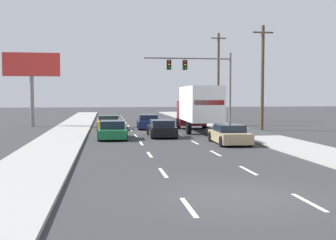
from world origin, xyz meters
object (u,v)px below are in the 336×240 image
object	(u,v)px
car_navy	(148,122)
box_truck	(199,106)
car_yellow	(109,123)
utility_pole_mid	(262,76)
car_black	(162,129)
roadside_billboard	(32,72)
car_green	(112,130)
car_tan	(230,135)
traffic_signal_mast	(196,71)
utility_pole_far	(218,76)

from	to	relation	value
car_navy	box_truck	bearing A→B (deg)	-44.85
car_yellow	utility_pole_mid	size ratio (longest dim) A/B	0.49
car_black	roadside_billboard	size ratio (longest dim) A/B	0.61
car_black	roadside_billboard	xyz separation A→B (m)	(-10.90, 11.59, 4.60)
car_green	box_truck	xyz separation A→B (m)	(7.05, 4.50, 1.53)
car_navy	car_yellow	bearing A→B (deg)	179.60
car_tan	box_truck	bearing A→B (deg)	90.13
car_tan	traffic_signal_mast	bearing A→B (deg)	85.14
car_yellow	car_green	distance (m)	8.27
car_tan	utility_pole_far	xyz separation A→B (m)	(5.63, 23.26, 4.72)
car_yellow	car_tan	world-z (taller)	car_yellow
car_yellow	car_black	size ratio (longest dim) A/B	1.02
car_navy	utility_pole_mid	size ratio (longest dim) A/B	0.47
utility_pole_far	car_navy	bearing A→B (deg)	-130.78
car_yellow	car_tan	size ratio (longest dim) A/B	1.06
car_yellow	utility_pole_far	xyz separation A→B (m)	(12.89, 10.89, 4.70)
box_truck	car_tan	bearing A→B (deg)	-89.87
traffic_signal_mast	car_yellow	bearing A→B (deg)	-156.22
car_yellow	car_navy	size ratio (longest dim) A/B	1.05
car_green	utility_pole_far	size ratio (longest dim) A/B	0.41
roadside_billboard	car_green	bearing A→B (deg)	-59.49
utility_pole_far	roadside_billboard	xyz separation A→B (m)	(-20.07, -6.66, -0.10)
car_yellow	car_green	xyz separation A→B (m)	(0.19, -8.27, -0.00)
car_black	roadside_billboard	world-z (taller)	roadside_billboard
utility_pole_far	roadside_billboard	distance (m)	21.15
box_truck	car_tan	distance (m)	8.74
traffic_signal_mast	car_tan	bearing A→B (deg)	-94.86
utility_pole_far	box_truck	bearing A→B (deg)	-111.09
car_navy	traffic_signal_mast	xyz separation A→B (m)	(5.16, 3.83, 4.78)
utility_pole_mid	utility_pole_far	size ratio (longest dim) A/B	0.87
car_green	traffic_signal_mast	size ratio (longest dim) A/B	0.48
car_navy	car_green	bearing A→B (deg)	-111.74
car_black	traffic_signal_mast	size ratio (longest dim) A/B	0.48
car_navy	car_black	bearing A→B (deg)	-88.07
car_green	utility_pole_mid	bearing A→B (deg)	23.20
box_truck	traffic_signal_mast	distance (m)	8.36
roadside_billboard	car_navy	bearing A→B (deg)	-21.77
car_black	roadside_billboard	bearing A→B (deg)	133.25
traffic_signal_mast	utility_pole_far	distance (m)	8.27
utility_pole_mid	box_truck	bearing A→B (deg)	-170.17
box_truck	traffic_signal_mast	xyz separation A→B (m)	(1.39, 7.57, 3.26)
box_truck	roadside_billboard	world-z (taller)	roadside_billboard
car_tan	utility_pole_mid	xyz separation A→B (m)	(5.78, 9.61, 4.04)
car_tan	car_navy	bearing A→B (deg)	107.03
car_black	traffic_signal_mast	xyz separation A→B (m)	(4.91, 11.16, 4.80)
car_yellow	traffic_signal_mast	distance (m)	10.58
car_navy	car_tan	size ratio (longest dim) A/B	1.01
car_black	utility_pole_mid	distance (m)	11.14
box_truck	utility_pole_far	size ratio (longest dim) A/B	0.82
car_black	utility_pole_mid	world-z (taller)	utility_pole_mid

